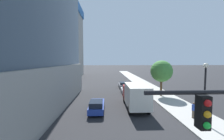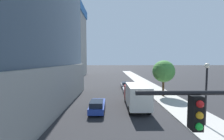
{
  "view_description": "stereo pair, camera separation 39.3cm",
  "coord_description": "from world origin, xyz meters",
  "px_view_note": "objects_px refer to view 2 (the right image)",
  "views": [
    {
      "loc": [
        -1.1,
        -0.68,
        5.95
      ],
      "look_at": [
        -0.58,
        13.34,
        5.05
      ],
      "focal_mm": 22.88,
      "sensor_mm": 36.0,
      "label": 1
    },
    {
      "loc": [
        -0.7,
        -0.69,
        5.95
      ],
      "look_at": [
        -0.58,
        13.34,
        5.05
      ],
      "focal_mm": 22.88,
      "sensor_mm": 36.0,
      "label": 2
    }
  ],
  "objects_px": {
    "street_lamp": "(206,85)",
    "car_blue": "(97,106)",
    "car_silver": "(129,90)",
    "car_gray": "(125,85)",
    "box_truck": "(136,95)",
    "street_tree": "(164,71)",
    "pedestrian_blue_shirt": "(195,111)",
    "construction_building": "(67,38)"
  },
  "relations": [
    {
      "from": "street_lamp",
      "to": "car_blue",
      "type": "height_order",
      "value": "street_lamp"
    },
    {
      "from": "street_lamp",
      "to": "car_silver",
      "type": "relative_size",
      "value": 1.34
    },
    {
      "from": "street_lamp",
      "to": "car_blue",
      "type": "distance_m",
      "value": 11.3
    },
    {
      "from": "car_blue",
      "to": "car_gray",
      "type": "relative_size",
      "value": 1.09
    },
    {
      "from": "street_lamp",
      "to": "box_truck",
      "type": "bearing_deg",
      "value": 137.04
    },
    {
      "from": "street_lamp",
      "to": "street_tree",
      "type": "height_order",
      "value": "street_tree"
    },
    {
      "from": "car_silver",
      "to": "pedestrian_blue_shirt",
      "type": "xyz_separation_m",
      "value": [
        5.18,
        -11.41,
        0.27
      ]
    },
    {
      "from": "car_blue",
      "to": "box_truck",
      "type": "relative_size",
      "value": 0.67
    },
    {
      "from": "street_lamp",
      "to": "street_tree",
      "type": "distance_m",
      "value": 10.77
    },
    {
      "from": "street_tree",
      "to": "box_truck",
      "type": "height_order",
      "value": "street_tree"
    },
    {
      "from": "box_truck",
      "to": "car_blue",
      "type": "bearing_deg",
      "value": -167.41
    },
    {
      "from": "street_lamp",
      "to": "car_blue",
      "type": "xyz_separation_m",
      "value": [
        -10.14,
        3.9,
        -3.13
      ]
    },
    {
      "from": "car_silver",
      "to": "car_gray",
      "type": "distance_m",
      "value": 5.7
    },
    {
      "from": "street_tree",
      "to": "car_gray",
      "type": "distance_m",
      "value": 10.07
    },
    {
      "from": "street_tree",
      "to": "car_blue",
      "type": "distance_m",
      "value": 12.86
    },
    {
      "from": "car_gray",
      "to": "box_truck",
      "type": "bearing_deg",
      "value": -90.0
    },
    {
      "from": "pedestrian_blue_shirt",
      "to": "street_lamp",
      "type": "bearing_deg",
      "value": -83.2
    },
    {
      "from": "construction_building",
      "to": "street_lamp",
      "type": "bearing_deg",
      "value": -60.02
    },
    {
      "from": "construction_building",
      "to": "car_gray",
      "type": "relative_size",
      "value": 8.33
    },
    {
      "from": "pedestrian_blue_shirt",
      "to": "car_silver",
      "type": "bearing_deg",
      "value": 114.44
    },
    {
      "from": "street_tree",
      "to": "car_gray",
      "type": "height_order",
      "value": "street_tree"
    },
    {
      "from": "car_gray",
      "to": "box_truck",
      "type": "relative_size",
      "value": 0.61
    },
    {
      "from": "car_silver",
      "to": "car_gray",
      "type": "bearing_deg",
      "value": 90.0
    },
    {
      "from": "car_blue",
      "to": "box_truck",
      "type": "distance_m",
      "value": 5.02
    },
    {
      "from": "street_lamp",
      "to": "car_silver",
      "type": "height_order",
      "value": "street_lamp"
    },
    {
      "from": "construction_building",
      "to": "car_blue",
      "type": "height_order",
      "value": "construction_building"
    },
    {
      "from": "box_truck",
      "to": "pedestrian_blue_shirt",
      "type": "xyz_separation_m",
      "value": [
        5.18,
        -3.67,
        -0.74
      ]
    },
    {
      "from": "car_silver",
      "to": "car_blue",
      "type": "height_order",
      "value": "car_blue"
    },
    {
      "from": "construction_building",
      "to": "pedestrian_blue_shirt",
      "type": "distance_m",
      "value": 52.43
    },
    {
      "from": "car_blue",
      "to": "car_gray",
      "type": "bearing_deg",
      "value": 71.71
    },
    {
      "from": "street_tree",
      "to": "car_gray",
      "type": "xyz_separation_m",
      "value": [
        -5.49,
        7.65,
        -3.56
      ]
    },
    {
      "from": "construction_building",
      "to": "car_blue",
      "type": "xyz_separation_m",
      "value": [
        15.72,
        -40.93,
        -14.18
      ]
    },
    {
      "from": "pedestrian_blue_shirt",
      "to": "street_tree",
      "type": "bearing_deg",
      "value": 88.16
    },
    {
      "from": "car_silver",
      "to": "box_truck",
      "type": "xyz_separation_m",
      "value": [
        -0.0,
        -7.74,
        1.01
      ]
    },
    {
      "from": "box_truck",
      "to": "pedestrian_blue_shirt",
      "type": "bearing_deg",
      "value": -35.27
    },
    {
      "from": "pedestrian_blue_shirt",
      "to": "car_gray",
      "type": "bearing_deg",
      "value": 106.85
    },
    {
      "from": "construction_building",
      "to": "car_silver",
      "type": "relative_size",
      "value": 8.2
    },
    {
      "from": "car_blue",
      "to": "car_gray",
      "type": "xyz_separation_m",
      "value": [
        4.8,
        14.52,
        -0.04
      ]
    },
    {
      "from": "car_blue",
      "to": "construction_building",
      "type": "bearing_deg",
      "value": 111.01
    },
    {
      "from": "car_silver",
      "to": "pedestrian_blue_shirt",
      "type": "distance_m",
      "value": 12.53
    },
    {
      "from": "construction_building",
      "to": "car_gray",
      "type": "height_order",
      "value": "construction_building"
    },
    {
      "from": "box_truck",
      "to": "construction_building",
      "type": "bearing_deg",
      "value": 117.24
    }
  ]
}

